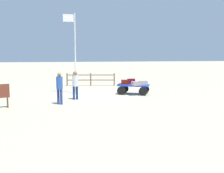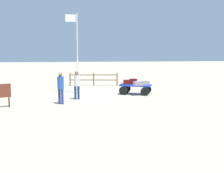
{
  "view_description": "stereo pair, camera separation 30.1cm",
  "coord_description": "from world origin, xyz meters",
  "views": [
    {
      "loc": [
        1.85,
        19.11,
        2.99
      ],
      "look_at": [
        -0.17,
        6.0,
        1.3
      ],
      "focal_mm": 44.55,
      "sensor_mm": 36.0,
      "label": 1
    },
    {
      "loc": [
        1.55,
        19.15,
        2.99
      ],
      "look_at": [
        -0.17,
        6.0,
        1.3
      ],
      "focal_mm": 44.55,
      "sensor_mm": 36.0,
      "label": 2
    }
  ],
  "objects": [
    {
      "name": "luggage_cart",
      "position": [
        -2.55,
        0.29,
        0.49
      ],
      "size": [
        2.39,
        1.91,
        0.69
      ],
      "color": "blue",
      "rests_on": "ground"
    },
    {
      "name": "suitcase_maroon",
      "position": [
        -1.98,
        0.14,
        0.85
      ],
      "size": [
        0.54,
        0.4,
        0.32
      ],
      "color": "maroon",
      "rests_on": "luggage_cart"
    },
    {
      "name": "suitcase_grey",
      "position": [
        -2.58,
        0.94,
        0.83
      ],
      "size": [
        0.58,
        0.48,
        0.28
      ],
      "color": "gray",
      "rests_on": "luggage_cart"
    },
    {
      "name": "flagpole",
      "position": [
        1.49,
        -0.53,
        3.2
      ],
      "size": [
        0.84,
        0.12,
        5.6
      ],
      "color": "silver",
      "rests_on": "ground"
    },
    {
      "name": "suitcase_tan",
      "position": [
        -2.47,
        0.02,
        0.87
      ],
      "size": [
        0.52,
        0.31,
        0.37
      ],
      "color": "maroon",
      "rests_on": "luggage_cart"
    },
    {
      "name": "ground_plane",
      "position": [
        0.0,
        0.0,
        0.0
      ],
      "size": [
        120.0,
        120.0,
        0.0
      ],
      "primitive_type": "plane",
      "color": "#B7AF8F"
    },
    {
      "name": "suitcase_dark",
      "position": [
        -3.13,
        0.77,
        0.83
      ],
      "size": [
        0.56,
        0.42,
        0.29
      ],
      "color": "gray",
      "rests_on": "luggage_cart"
    },
    {
      "name": "worker_trailing",
      "position": [
        1.5,
        1.88,
        1.05
      ],
      "size": [
        0.4,
        0.4,
        1.77
      ],
      "color": "navy",
      "rests_on": "ground"
    },
    {
      "name": "wooden_fence",
      "position": [
        0.01,
        -4.97,
        0.64
      ],
      "size": [
        4.19,
        0.72,
        1.1
      ],
      "color": "brown",
      "rests_on": "ground"
    },
    {
      "name": "worker_lead",
      "position": [
        2.41,
        3.36,
        1.07
      ],
      "size": [
        0.5,
        0.5,
        1.8
      ],
      "color": "navy",
      "rests_on": "ground"
    }
  ]
}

